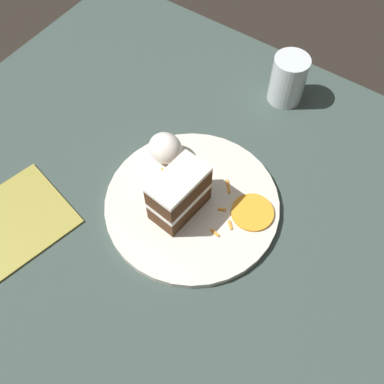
{
  "coord_description": "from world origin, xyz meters",
  "views": [
    {
      "loc": [
        -0.21,
        0.26,
        0.69
      ],
      "look_at": [
        0.01,
        -0.05,
        0.07
      ],
      "focal_mm": 42.0,
      "sensor_mm": 36.0,
      "label": 1
    }
  ],
  "objects_px": {
    "plate": "(192,204)",
    "cream_dollop": "(165,148)",
    "orange_garnish": "(252,212)",
    "drinking_glass": "(287,82)",
    "cake_slice": "(179,194)"
  },
  "relations": [
    {
      "from": "cake_slice",
      "to": "drinking_glass",
      "type": "relative_size",
      "value": 1.04
    },
    {
      "from": "drinking_glass",
      "to": "orange_garnish",
      "type": "bearing_deg",
      "value": 107.59
    },
    {
      "from": "orange_garnish",
      "to": "cake_slice",
      "type": "bearing_deg",
      "value": 29.79
    },
    {
      "from": "plate",
      "to": "cake_slice",
      "type": "relative_size",
      "value": 2.89
    },
    {
      "from": "plate",
      "to": "cake_slice",
      "type": "distance_m",
      "value": 0.06
    },
    {
      "from": "orange_garnish",
      "to": "drinking_glass",
      "type": "relative_size",
      "value": 0.73
    },
    {
      "from": "cake_slice",
      "to": "orange_garnish",
      "type": "xyz_separation_m",
      "value": [
        -0.1,
        -0.06,
        -0.04
      ]
    },
    {
      "from": "orange_garnish",
      "to": "drinking_glass",
      "type": "distance_m",
      "value": 0.28
    },
    {
      "from": "plate",
      "to": "cream_dollop",
      "type": "relative_size",
      "value": 4.89
    },
    {
      "from": "cake_slice",
      "to": "plate",
      "type": "bearing_deg",
      "value": 69.59
    },
    {
      "from": "plate",
      "to": "orange_garnish",
      "type": "distance_m",
      "value": 0.1
    },
    {
      "from": "orange_garnish",
      "to": "drinking_glass",
      "type": "xyz_separation_m",
      "value": [
        0.09,
        -0.27,
        0.03
      ]
    },
    {
      "from": "cream_dollop",
      "to": "orange_garnish",
      "type": "height_order",
      "value": "cream_dollop"
    },
    {
      "from": "cream_dollop",
      "to": "drinking_glass",
      "type": "distance_m",
      "value": 0.28
    },
    {
      "from": "cream_dollop",
      "to": "drinking_glass",
      "type": "xyz_separation_m",
      "value": [
        -0.1,
        -0.26,
        0.0
      ]
    }
  ]
}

